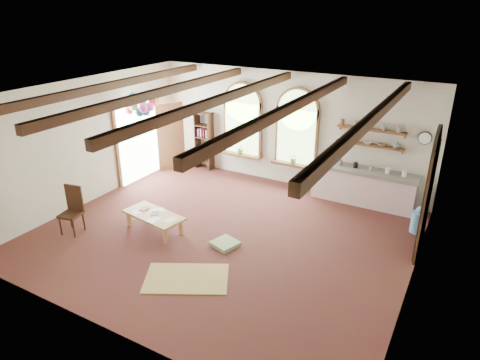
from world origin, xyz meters
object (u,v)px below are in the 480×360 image
Objects in this scene: kitchen_counter at (363,186)px; balloon_cluster at (140,105)px; coffee_table at (154,216)px; side_chair at (72,219)px.

kitchen_counter is 2.33× the size of balloon_cluster.
balloon_cluster is (-1.92, 1.97, 1.96)m from coffee_table.
balloon_cluster reaches higher than side_chair.
side_chair is (-5.36, -4.76, -0.16)m from kitchen_counter.
coffee_table is at bearing -134.96° from kitchen_counter.
side_chair reaches higher than coffee_table.
kitchen_counter reaches higher than coffee_table.
kitchen_counter is at bearing 41.62° from side_chair.
kitchen_counter is 2.43× the size of side_chair.
coffee_table is 1.35× the size of balloon_cluster.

